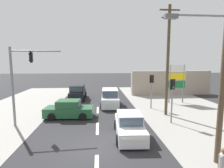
{
  "coord_description": "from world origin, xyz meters",
  "views": [
    {
      "loc": [
        0.14,
        -9.51,
        4.86
      ],
      "look_at": [
        1.16,
        4.0,
        3.18
      ],
      "focal_mm": 28.0,
      "sensor_mm": 36.0,
      "label": 1
    }
  ],
  "objects_px": {
    "utility_pole_midground_right": "(168,59)",
    "pedestal_signal_far_median": "(152,86)",
    "utility_pole_foreground_right": "(222,56)",
    "sedan_oncoming_mid": "(69,110)",
    "pedestrian_at_kerb": "(223,165)",
    "sedan_oncoming_near": "(129,126)",
    "pedestal_signal_right_kerb": "(172,94)",
    "suv_kerbside_parked": "(78,93)",
    "suv_crossing_left": "(110,98)",
    "traffic_signal_mast": "(20,76)",
    "shopping_plaza_sign": "(177,78)"
  },
  "relations": [
    {
      "from": "utility_pole_midground_right",
      "to": "pedestal_signal_far_median",
      "type": "xyz_separation_m",
      "value": [
        -0.7,
        2.34,
        -2.74
      ]
    },
    {
      "from": "utility_pole_foreground_right",
      "to": "sedan_oncoming_mid",
      "type": "relative_size",
      "value": 2.21
    },
    {
      "from": "pedestrian_at_kerb",
      "to": "sedan_oncoming_near",
      "type": "bearing_deg",
      "value": 118.36
    },
    {
      "from": "pedestal_signal_right_kerb",
      "to": "suv_kerbside_parked",
      "type": "relative_size",
      "value": 0.78
    },
    {
      "from": "suv_crossing_left",
      "to": "pedestrian_at_kerb",
      "type": "distance_m",
      "value": 13.73
    },
    {
      "from": "sedan_oncoming_near",
      "to": "suv_kerbside_parked",
      "type": "height_order",
      "value": "suv_kerbside_parked"
    },
    {
      "from": "pedestal_signal_far_median",
      "to": "pedestrian_at_kerb",
      "type": "bearing_deg",
      "value": -93.75
    },
    {
      "from": "sedan_oncoming_mid",
      "to": "suv_kerbside_parked",
      "type": "xyz_separation_m",
      "value": [
        -0.17,
        7.89,
        0.18
      ]
    },
    {
      "from": "suv_crossing_left",
      "to": "pedestal_signal_far_median",
      "type": "bearing_deg",
      "value": -19.38
    },
    {
      "from": "sedan_oncoming_near",
      "to": "traffic_signal_mast",
      "type": "bearing_deg",
      "value": 162.27
    },
    {
      "from": "utility_pole_foreground_right",
      "to": "pedestal_signal_right_kerb",
      "type": "xyz_separation_m",
      "value": [
        0.22,
        5.61,
        -2.72
      ]
    },
    {
      "from": "traffic_signal_mast",
      "to": "pedestal_signal_right_kerb",
      "type": "xyz_separation_m",
      "value": [
        11.71,
        -0.36,
        -1.42
      ]
    },
    {
      "from": "traffic_signal_mast",
      "to": "sedan_oncoming_near",
      "type": "xyz_separation_m",
      "value": [
        7.92,
        -2.53,
        -3.13
      ]
    },
    {
      "from": "traffic_signal_mast",
      "to": "suv_crossing_left",
      "type": "distance_m",
      "value": 9.61
    },
    {
      "from": "pedestrian_at_kerb",
      "to": "utility_pole_midground_right",
      "type": "bearing_deg",
      "value": 81.16
    },
    {
      "from": "utility_pole_midground_right",
      "to": "pedestrian_at_kerb",
      "type": "height_order",
      "value": "utility_pole_midground_right"
    },
    {
      "from": "utility_pole_foreground_right",
      "to": "shopping_plaza_sign",
      "type": "xyz_separation_m",
      "value": [
        3.72,
        12.54,
        -2.16
      ]
    },
    {
      "from": "suv_kerbside_parked",
      "to": "pedestrian_at_kerb",
      "type": "bearing_deg",
      "value": -66.37
    },
    {
      "from": "shopping_plaza_sign",
      "to": "suv_kerbside_parked",
      "type": "relative_size",
      "value": 1.01
    },
    {
      "from": "traffic_signal_mast",
      "to": "sedan_oncoming_near",
      "type": "relative_size",
      "value": 1.39
    },
    {
      "from": "sedan_oncoming_near",
      "to": "suv_kerbside_parked",
      "type": "bearing_deg",
      "value": 111.54
    },
    {
      "from": "sedan_oncoming_near",
      "to": "suv_crossing_left",
      "type": "xyz_separation_m",
      "value": [
        -0.75,
        8.2,
        0.18
      ]
    },
    {
      "from": "utility_pole_foreground_right",
      "to": "pedestal_signal_right_kerb",
      "type": "distance_m",
      "value": 6.24
    },
    {
      "from": "utility_pole_midground_right",
      "to": "traffic_signal_mast",
      "type": "bearing_deg",
      "value": -171.42
    },
    {
      "from": "traffic_signal_mast",
      "to": "shopping_plaza_sign",
      "type": "bearing_deg",
      "value": 23.39
    },
    {
      "from": "utility_pole_midground_right",
      "to": "pedestal_signal_far_median",
      "type": "bearing_deg",
      "value": 106.51
    },
    {
      "from": "traffic_signal_mast",
      "to": "sedan_oncoming_near",
      "type": "bearing_deg",
      "value": -17.73
    },
    {
      "from": "pedestal_signal_far_median",
      "to": "sedan_oncoming_near",
      "type": "distance_m",
      "value": 7.76
    },
    {
      "from": "utility_pole_midground_right",
      "to": "traffic_signal_mast",
      "type": "xyz_separation_m",
      "value": [
        -12.13,
        -1.83,
        -1.33
      ]
    },
    {
      "from": "traffic_signal_mast",
      "to": "utility_pole_foreground_right",
      "type": "bearing_deg",
      "value": -27.43
    },
    {
      "from": "sedan_oncoming_mid",
      "to": "utility_pole_midground_right",
      "type": "bearing_deg",
      "value": 0.58
    },
    {
      "from": "pedestal_signal_far_median",
      "to": "sedan_oncoming_near",
      "type": "bearing_deg",
      "value": -117.64
    },
    {
      "from": "utility_pole_midground_right",
      "to": "sedan_oncoming_near",
      "type": "relative_size",
      "value": 2.28
    },
    {
      "from": "traffic_signal_mast",
      "to": "pedestrian_at_kerb",
      "type": "distance_m",
      "value": 13.41
    },
    {
      "from": "sedan_oncoming_near",
      "to": "pedestrian_at_kerb",
      "type": "relative_size",
      "value": 2.64
    },
    {
      "from": "utility_pole_midground_right",
      "to": "sedan_oncoming_mid",
      "type": "height_order",
      "value": "utility_pole_midground_right"
    },
    {
      "from": "traffic_signal_mast",
      "to": "suv_kerbside_parked",
      "type": "xyz_separation_m",
      "value": [
        3.12,
        9.63,
        -2.95
      ]
    },
    {
      "from": "utility_pole_midground_right",
      "to": "pedestrian_at_kerb",
      "type": "distance_m",
      "value": 10.45
    },
    {
      "from": "traffic_signal_mast",
      "to": "pedestrian_at_kerb",
      "type": "bearing_deg",
      "value": -35.52
    },
    {
      "from": "shopping_plaza_sign",
      "to": "sedan_oncoming_mid",
      "type": "distance_m",
      "value": 13.07
    },
    {
      "from": "utility_pole_midground_right",
      "to": "suv_kerbside_parked",
      "type": "height_order",
      "value": "utility_pole_midground_right"
    },
    {
      "from": "shopping_plaza_sign",
      "to": "pedestrian_at_kerb",
      "type": "relative_size",
      "value": 2.82
    },
    {
      "from": "utility_pole_midground_right",
      "to": "sedan_oncoming_mid",
      "type": "distance_m",
      "value": 9.89
    },
    {
      "from": "utility_pole_foreground_right",
      "to": "suv_crossing_left",
      "type": "relative_size",
      "value": 2.07
    },
    {
      "from": "pedestal_signal_far_median",
      "to": "suv_kerbside_parked",
      "type": "distance_m",
      "value": 10.06
    },
    {
      "from": "pedestal_signal_right_kerb",
      "to": "suv_kerbside_parked",
      "type": "xyz_separation_m",
      "value": [
        -8.6,
        9.99,
        -1.53
      ]
    },
    {
      "from": "utility_pole_midground_right",
      "to": "sedan_oncoming_mid",
      "type": "bearing_deg",
      "value": -179.42
    },
    {
      "from": "pedestal_signal_right_kerb",
      "to": "utility_pole_foreground_right",
      "type": "bearing_deg",
      "value": -92.25
    },
    {
      "from": "utility_pole_midground_right",
      "to": "pedestal_signal_right_kerb",
      "type": "bearing_deg",
      "value": -100.64
    },
    {
      "from": "traffic_signal_mast",
      "to": "shopping_plaza_sign",
      "type": "distance_m",
      "value": 16.6
    }
  ]
}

